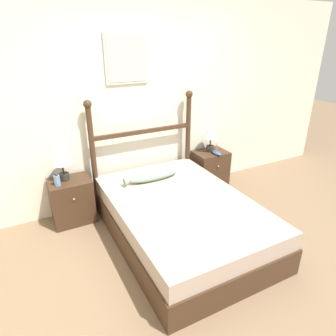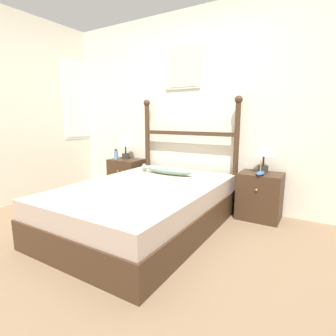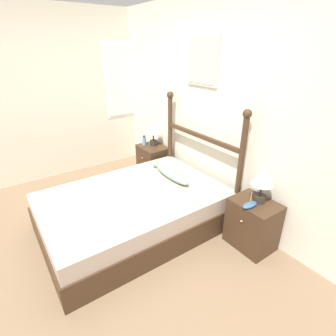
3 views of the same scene
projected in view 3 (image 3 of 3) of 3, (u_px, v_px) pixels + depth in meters
name	position (u px, v px, depth m)	size (l,w,h in m)	color
ground_plane	(90.00, 252.00, 2.80)	(16.00, 16.00, 0.00)	#7A6047
wall_back	(216.00, 111.00, 3.15)	(6.40, 0.08, 2.55)	beige
wall_left	(30.00, 99.00, 3.85)	(0.08, 6.40, 2.55)	beige
bed	(134.00, 211.00, 3.08)	(1.40, 2.05, 0.47)	#3D2819
headboard	(200.00, 148.00, 3.36)	(1.43, 0.10, 1.42)	#3D2819
nightstand_left	(153.00, 162.00, 4.27)	(0.47, 0.39, 0.54)	#3D2819
nightstand_right	(252.00, 224.00, 2.79)	(0.47, 0.39, 0.54)	#3D2819
table_lamp_left	(153.00, 129.00, 4.09)	(0.23, 0.23, 0.38)	#2D2823
table_lamp_right	(263.00, 179.00, 2.57)	(0.23, 0.23, 0.38)	#2D2823
bottle	(144.00, 141.00, 4.18)	(0.07, 0.07, 0.16)	#668CB2
model_boat	(250.00, 205.00, 2.59)	(0.08, 0.19, 0.17)	#335684
fish_pillow	(171.00, 174.00, 3.31)	(0.70, 0.15, 0.11)	gray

